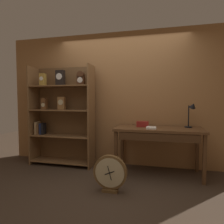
{
  "coord_description": "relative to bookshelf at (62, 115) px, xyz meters",
  "views": [
    {
      "loc": [
        0.72,
        -2.48,
        1.28
      ],
      "look_at": [
        -0.08,
        0.78,
        1.07
      ],
      "focal_mm": 31.06,
      "sensor_mm": 36.0,
      "label": 1
    }
  ],
  "objects": [
    {
      "name": "ground_plane",
      "position": [
        1.16,
        -0.99,
        -0.98
      ],
      "size": [
        10.0,
        10.0,
        0.0
      ],
      "primitive_type": "plane",
      "color": "#3D2D21"
    },
    {
      "name": "back_wood_panel",
      "position": [
        1.16,
        0.3,
        0.32
      ],
      "size": [
        4.8,
        0.05,
        2.6
      ],
      "primitive_type": "cube",
      "color": "#9E6B3D",
      "rests_on": "ground"
    },
    {
      "name": "bookshelf",
      "position": [
        0.0,
        0.0,
        0.0
      ],
      "size": [
        1.25,
        0.38,
        1.93
      ],
      "color": "brown",
      "rests_on": "ground"
    },
    {
      "name": "workbench",
      "position": [
        1.87,
        -0.12,
        -0.27
      ],
      "size": [
        1.46,
        0.66,
        0.8
      ],
      "color": "brown",
      "rests_on": "ground"
    },
    {
      "name": "desk_lamp",
      "position": [
        2.41,
        0.03,
        0.1
      ],
      "size": [
        0.2,
        0.19,
        0.45
      ],
      "color": "black",
      "rests_on": "workbench"
    },
    {
      "name": "toolbox_small",
      "position": [
        1.59,
        -0.03,
        -0.13
      ],
      "size": [
        0.21,
        0.13,
        0.1
      ],
      "primitive_type": "cube",
      "color": "maroon",
      "rests_on": "workbench"
    },
    {
      "name": "open_repair_manual",
      "position": [
        1.75,
        -0.21,
        -0.17
      ],
      "size": [
        0.17,
        0.22,
        0.02
      ],
      "primitive_type": "cube",
      "rotation": [
        0.0,
        0.0,
        0.03
      ],
      "color": "silver",
      "rests_on": "workbench"
    },
    {
      "name": "round_clock_large",
      "position": [
        1.23,
        -0.93,
        -0.72
      ],
      "size": [
        0.48,
        0.11,
        0.52
      ],
      "color": "brown",
      "rests_on": "ground"
    }
  ]
}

